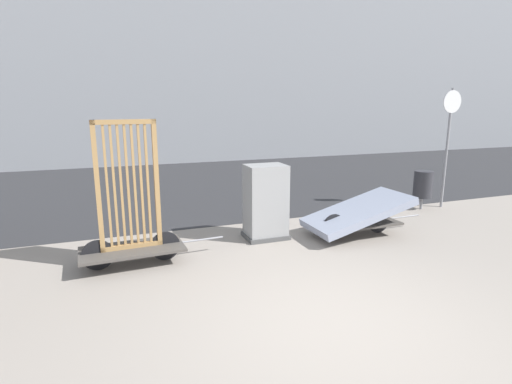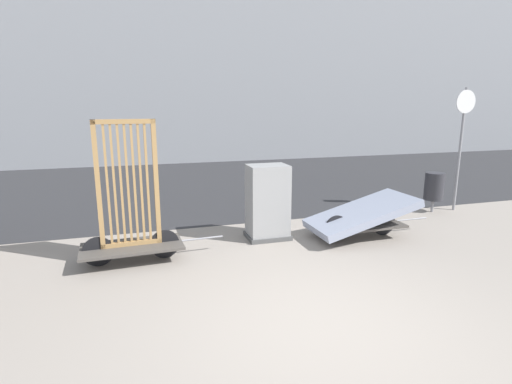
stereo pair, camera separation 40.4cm
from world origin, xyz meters
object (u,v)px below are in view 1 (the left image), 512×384
at_px(bike_cart_with_mattress, 358,214).
at_px(sign_post, 449,133).
at_px(bike_cart_with_bedframe, 131,222).
at_px(trash_bin, 423,184).
at_px(utility_cabinet, 266,204).

relative_size(bike_cart_with_mattress, sign_post, 0.87).
bearing_deg(bike_cart_with_mattress, bike_cart_with_bedframe, 179.15).
height_order(bike_cart_with_bedframe, trash_bin, bike_cart_with_bedframe).
relative_size(bike_cart_with_mattress, trash_bin, 2.66).
xyz_separation_m(bike_cart_with_mattress, trash_bin, (2.60, 1.15, 0.17)).
xyz_separation_m(bike_cart_with_mattress, sign_post, (3.21, 1.14, 1.37)).
bearing_deg(trash_bin, sign_post, -0.64).
xyz_separation_m(bike_cart_with_bedframe, bike_cart_with_mattress, (4.10, -0.00, -0.27)).
distance_m(bike_cart_with_mattress, sign_post, 3.68).
bearing_deg(sign_post, trash_bin, 179.36).
xyz_separation_m(bike_cart_with_mattress, utility_cabinet, (-1.68, 0.49, 0.22)).
distance_m(bike_cart_with_bedframe, trash_bin, 6.80).
height_order(bike_cart_with_mattress, sign_post, sign_post).
distance_m(trash_bin, sign_post, 1.35).
xyz_separation_m(bike_cart_with_bedframe, sign_post, (7.32, 1.14, 1.10)).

